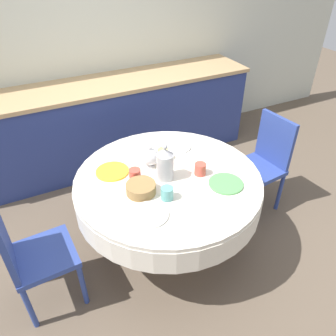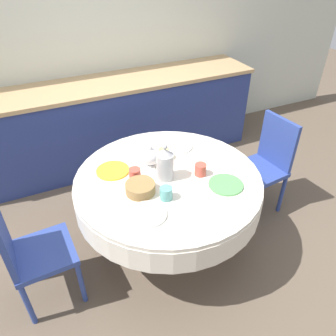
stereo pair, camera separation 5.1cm
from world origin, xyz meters
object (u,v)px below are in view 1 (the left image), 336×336
teapot (150,157)px  chair_right (29,253)px  chair_left (264,160)px  coffee_carafe (165,164)px

teapot → chair_right: bearing=-165.8°
chair_left → coffee_carafe: bearing=90.1°
chair_right → teapot: 1.05m
teapot → chair_left: bearing=-4.6°
chair_left → teapot: size_ratio=4.94×
teapot → coffee_carafe: bearing=-81.3°
coffee_carafe → chair_left: bearing=6.0°
chair_right → coffee_carafe: (1.01, 0.05, 0.35)m
chair_left → chair_right: same height
chair_right → coffee_carafe: bearing=89.8°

